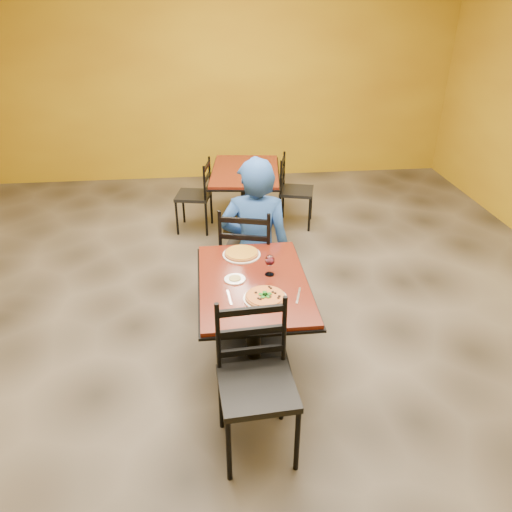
{
  "coord_description": "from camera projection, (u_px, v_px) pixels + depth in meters",
  "views": [
    {
      "loc": [
        -0.32,
        -3.6,
        2.67
      ],
      "look_at": [
        0.04,
        -0.3,
        0.85
      ],
      "focal_mm": 34.38,
      "sensor_mm": 36.0,
      "label": 1
    }
  ],
  "objects": [
    {
      "name": "chair_main_far",
      "position": [
        249.0,
        255.0,
        4.51
      ],
      "size": [
        0.57,
        0.57,
        1.03
      ],
      "primitive_type": null,
      "rotation": [
        0.0,
        0.0,
        2.87
      ],
      "color": "black",
      "rests_on": "floor"
    },
    {
      "name": "floor",
      "position": [
        248.0,
        322.0,
        4.46
      ],
      "size": [
        7.0,
        8.0,
        0.01
      ],
      "primitive_type": "cube",
      "color": "black",
      "rests_on": "ground"
    },
    {
      "name": "chair_main_near",
      "position": [
        257.0,
        389.0,
        3.0
      ],
      "size": [
        0.49,
        0.49,
        1.03
      ],
      "primitive_type": null,
      "rotation": [
        0.0,
        0.0,
        0.07
      ],
      "color": "black",
      "rests_on": "floor"
    },
    {
      "name": "pizza_far",
      "position": [
        242.0,
        253.0,
        4.0
      ],
      "size": [
        0.28,
        0.28,
        0.02
      ],
      "primitive_type": "cylinder",
      "color": "gold",
      "rests_on": "plate_far"
    },
    {
      "name": "wall_back",
      "position": [
        222.0,
        79.0,
        7.22
      ],
      "size": [
        7.0,
        0.01,
        3.0
      ],
      "primitive_type": "cube",
      "color": "#BC9714",
      "rests_on": "ground"
    },
    {
      "name": "side_plate",
      "position": [
        235.0,
        279.0,
        3.67
      ],
      "size": [
        0.16,
        0.16,
        0.01
      ],
      "primitive_type": "cylinder",
      "color": "white",
      "rests_on": "table_main"
    },
    {
      "name": "fork",
      "position": [
        229.0,
        297.0,
        3.46
      ],
      "size": [
        0.03,
        0.19,
        0.0
      ],
      "primitive_type": "cube",
      "rotation": [
        0.0,
        0.0,
        0.08
      ],
      "color": "silver",
      "rests_on": "table_main"
    },
    {
      "name": "dip",
      "position": [
        235.0,
        278.0,
        3.67
      ],
      "size": [
        0.09,
        0.09,
        0.01
      ],
      "primitive_type": "cylinder",
      "color": "#A69351",
      "rests_on": "side_plate"
    },
    {
      "name": "plate_far",
      "position": [
        242.0,
        255.0,
        4.01
      ],
      "size": [
        0.31,
        0.31,
        0.01
      ],
      "primitive_type": "cylinder",
      "color": "white",
      "rests_on": "table_main"
    },
    {
      "name": "wine_glass",
      "position": [
        270.0,
        264.0,
        3.7
      ],
      "size": [
        0.08,
        0.08,
        0.18
      ],
      "primitive_type": null,
      "color": "white",
      "rests_on": "table_main"
    },
    {
      "name": "diner",
      "position": [
        255.0,
        230.0,
        4.55
      ],
      "size": [
        0.73,
        0.53,
        1.4
      ],
      "primitive_type": "imported",
      "rotation": [
        0.0,
        0.0,
        3.01
      ],
      "color": "navy",
      "rests_on": "floor"
    },
    {
      "name": "chair_second_left",
      "position": [
        193.0,
        196.0,
        5.98
      ],
      "size": [
        0.47,
        0.47,
        0.88
      ],
      "primitive_type": null,
      "rotation": [
        0.0,
        0.0,
        -1.77
      ],
      "color": "black",
      "rests_on": "floor"
    },
    {
      "name": "pizza_main",
      "position": [
        265.0,
        297.0,
        3.43
      ],
      "size": [
        0.28,
        0.28,
        0.02
      ],
      "primitive_type": "cylinder",
      "color": "maroon",
      "rests_on": "plate_main"
    },
    {
      "name": "plate_main",
      "position": [
        265.0,
        298.0,
        3.44
      ],
      "size": [
        0.31,
        0.31,
        0.01
      ],
      "primitive_type": "cylinder",
      "color": "white",
      "rests_on": "table_main"
    },
    {
      "name": "chair_second_right",
      "position": [
        297.0,
        191.0,
        6.1
      ],
      "size": [
        0.49,
        0.49,
        0.89
      ],
      "primitive_type": null,
      "rotation": [
        0.0,
        0.0,
        1.31
      ],
      "color": "black",
      "rests_on": "floor"
    },
    {
      "name": "table_second",
      "position": [
        245.0,
        185.0,
        5.99
      ],
      "size": [
        0.96,
        1.3,
        0.75
      ],
      "rotation": [
        0.0,
        0.0,
        -0.12
      ],
      "color": "#5D1B0E",
      "rests_on": "floor"
    },
    {
      "name": "knife",
      "position": [
        298.0,
        295.0,
        3.48
      ],
      "size": [
        0.07,
        0.2,
        0.0
      ],
      "primitive_type": "cube",
      "rotation": [
        0.0,
        0.0,
        -0.3
      ],
      "color": "silver",
      "rests_on": "table_main"
    },
    {
      "name": "table_main",
      "position": [
        253.0,
        302.0,
        3.75
      ],
      "size": [
        0.83,
        1.23,
        0.75
      ],
      "color": "#5D1B0E",
      "rests_on": "floor"
    }
  ]
}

